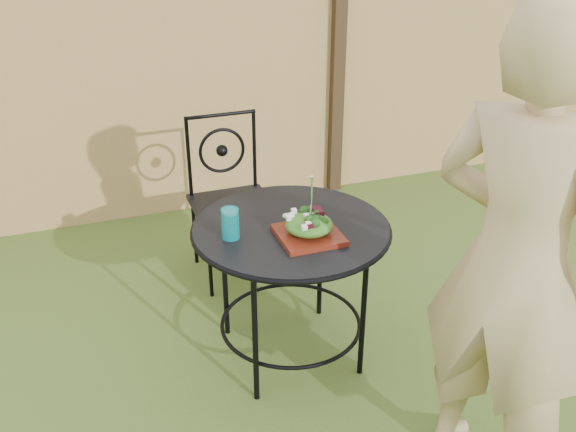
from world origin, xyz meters
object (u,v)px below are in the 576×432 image
at_px(patio_table, 291,252).
at_px(diner, 516,268).
at_px(patio_chair, 230,194).
at_px(salad_plate, 309,235).

xyz_separation_m(patio_table, diner, (0.48, -0.93, 0.35)).
height_order(patio_chair, salad_plate, patio_chair).
distance_m(patio_table, diner, 1.11).
height_order(diner, salad_plate, diner).
bearing_deg(patio_chair, diner, -73.32).
bearing_deg(salad_plate, patio_table, 105.84).
bearing_deg(diner, salad_plate, 4.50).
height_order(patio_table, patio_chair, patio_chair).
xyz_separation_m(patio_table, patio_chair, (-0.06, 0.88, -0.08)).
bearing_deg(diner, patio_chair, -8.06).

